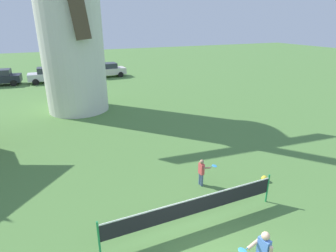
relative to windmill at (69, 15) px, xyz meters
name	(u,v)px	position (x,y,z in m)	size (l,w,h in m)	color
windmill	(69,15)	(0.00, 0.00, 0.00)	(8.90, 4.83, 13.86)	silver
tennis_net	(194,206)	(1.70, -14.00, -5.74)	(5.95, 0.06, 1.10)	#238E4C
player_near	(262,252)	(2.31, -16.33, -5.66)	(0.81, 0.45, 1.36)	#9E937F
player_far	(202,171)	(3.08, -12.13, -5.79)	(0.69, 0.43, 1.11)	slate
stray_ball	(264,179)	(5.53, -12.93, -6.30)	(0.25, 0.25, 0.25)	yellow
parked_car_silver	(51,74)	(-1.41, 11.12, -5.62)	(4.43, 1.97, 1.56)	silver
parked_car_cream	(105,70)	(4.37, 11.62, -5.62)	(4.54, 2.01, 1.56)	silver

